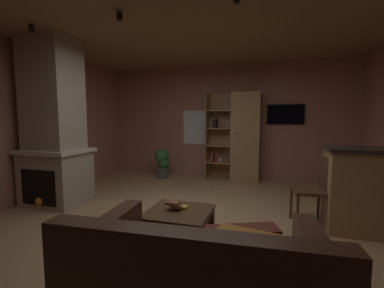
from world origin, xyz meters
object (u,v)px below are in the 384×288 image
table_book_1 (176,206)px  potted_floor_plant (162,162)px  leather_couch (200,288)px  table_book_2 (173,203)px  stone_fireplace (54,131)px  dining_chair (316,186)px  table_book_0 (182,207)px  coffee_table (179,219)px  bookshelf_cabinet (242,138)px  wall_mounted_tv (285,114)px

table_book_1 → potted_floor_plant: potted_floor_plant is taller
leather_couch → table_book_2: leather_couch is taller
stone_fireplace → table_book_1: bearing=-19.8°
leather_couch → table_book_1: bearing=119.4°
table_book_2 → dining_chair: dining_chair is taller
table_book_0 → dining_chair: dining_chair is taller
coffee_table → table_book_2: size_ratio=4.64×
leather_couch → potted_floor_plant: 4.47m
table_book_0 → table_book_1: table_book_1 is taller
leather_couch → table_book_0: bearing=115.8°
leather_couch → coffee_table: (-0.47, 0.89, 0.06)m
bookshelf_cabinet → stone_fireplace: bearing=-137.9°
table_book_0 → potted_floor_plant: 3.40m
table_book_0 → wall_mounted_tv: bearing=71.4°
table_book_0 → wall_mounted_tv: size_ratio=0.15×
wall_mounted_tv → potted_floor_plant: bearing=-169.7°
coffee_table → leather_couch: bearing=-62.1°
table_book_0 → table_book_2: 0.11m
bookshelf_cabinet → wall_mounted_tv: (0.92, 0.21, 0.52)m
bookshelf_cabinet → table_book_2: bookshelf_cabinet is taller
potted_floor_plant → leather_couch: bearing=-63.1°
table_book_0 → potted_floor_plant: bearing=117.2°
bookshelf_cabinet → table_book_0: bearing=-94.6°
table_book_0 → coffee_table: bearing=-99.8°
table_book_0 → dining_chair: bearing=37.5°
leather_couch → coffee_table: 1.01m
stone_fireplace → table_book_0: (2.49, -0.82, -0.73)m
bookshelf_cabinet → dining_chair: 2.54m
table_book_2 → wall_mounted_tv: (1.27, 3.58, 0.98)m
stone_fireplace → dining_chair: 4.02m
leather_couch → bookshelf_cabinet: bearing=92.6°
bookshelf_cabinet → table_book_1: (-0.31, -3.38, -0.49)m
bookshelf_cabinet → table_book_1: bearing=-95.2°
bookshelf_cabinet → potted_floor_plant: (-1.82, -0.29, -0.60)m
potted_floor_plant → wall_mounted_tv: wall_mounted_tv is taller
leather_couch → dining_chair: bearing=64.3°
table_book_2 → wall_mounted_tv: 3.93m
coffee_table → table_book_0: size_ratio=5.39×
leather_couch → table_book_0: size_ratio=13.71×
stone_fireplace → coffee_table: bearing=-19.6°
stone_fireplace → table_book_2: bearing=-20.1°
stone_fireplace → table_book_1: (2.45, -0.88, -0.71)m
dining_chair → table_book_1: bearing=-141.8°
table_book_0 → table_book_2: size_ratio=0.86×
coffee_table → wall_mounted_tv: wall_mounted_tv is taller
stone_fireplace → leather_couch: size_ratio=1.64×
dining_chair → coffee_table: bearing=-141.2°
bookshelf_cabinet → leather_couch: bookshelf_cabinet is taller
dining_chair → stone_fireplace: bearing=-175.6°
bookshelf_cabinet → potted_floor_plant: size_ratio=2.81×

